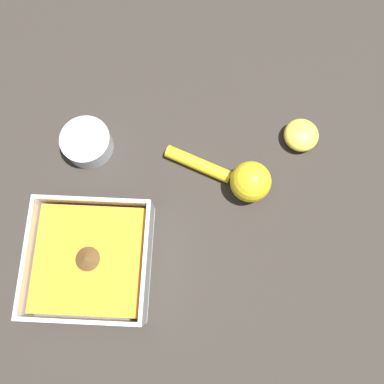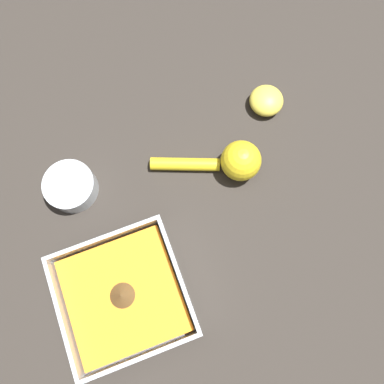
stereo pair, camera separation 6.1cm
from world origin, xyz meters
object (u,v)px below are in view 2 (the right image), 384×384
Objects in this scene: square_dish at (125,295)px; spice_bowl at (71,187)px; lemon_half at (266,101)px; lemon_squeezer at (232,161)px.

square_dish is 0.20m from spice_bowl.
spice_bowl is 1.40× the size of lemon_half.
spice_bowl is 0.47× the size of lemon_squeezer.
spice_bowl is 0.37m from lemon_half.
lemon_squeezer is 2.97× the size of lemon_half.
spice_bowl is 0.27m from lemon_squeezer.
square_dish is at bearing 34.28° from lemon_half.
lemon_half is at bearing -175.16° from spice_bowl.
square_dish is 3.03× the size of lemon_half.
spice_bowl is (0.03, -0.20, -0.01)m from square_dish.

